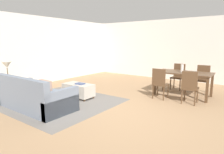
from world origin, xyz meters
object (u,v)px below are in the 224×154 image
object	(u,v)px
dining_chair_near_right	(190,86)
side_table	(9,84)
dining_chair_far_left	(178,75)
ottoman_table	(78,90)
couch	(34,97)
book_on_ottoman	(80,84)
vase_centerpiece	(182,68)
dining_chair_near_left	(160,82)
dining_table	(183,75)
dining_chair_far_right	(203,77)
table_lamp	(7,66)

from	to	relation	value
dining_chair_near_right	side_table	bearing A→B (deg)	-149.50
dining_chair_near_right	dining_chair_far_left	size ratio (longest dim) A/B	1.00
ottoman_table	side_table	bearing A→B (deg)	-139.32
couch	book_on_ottoman	size ratio (longest dim) A/B	8.12
side_table	vase_centerpiece	xyz separation A→B (m)	(4.03, 3.39, 0.41)
ottoman_table	dining_chair_near_left	world-z (taller)	dining_chair_near_left
couch	book_on_ottoman	world-z (taller)	couch
dining_table	dining_chair_far_left	xyz separation A→B (m)	(-0.40, 0.80, -0.15)
dining_table	dining_chair_far_right	bearing A→B (deg)	61.70
table_lamp	vase_centerpiece	size ratio (longest dim) A/B	2.19
ottoman_table	dining_chair_far_left	bearing A→B (deg)	53.73
dining_table	dining_chair_far_right	distance (m)	0.89
ottoman_table	dining_table	size ratio (longest dim) A/B	0.58
dining_chair_near_left	vase_centerpiece	bearing A→B (deg)	61.41
ottoman_table	side_table	distance (m)	2.05
dining_chair_far_left	dining_chair_far_right	xyz separation A→B (m)	(0.82, -0.02, 0.00)
couch	dining_chair_near_right	distance (m)	4.11
table_lamp	dining_chair_far_right	distance (m)	6.16
dining_chair_near_left	side_table	bearing A→B (deg)	-143.91
ottoman_table	table_lamp	size ratio (longest dim) A/B	1.83
dining_chair_far_left	book_on_ottoman	xyz separation A→B (m)	(-2.04, -2.89, -0.08)
couch	dining_chair_near_right	bearing A→B (deg)	40.57
table_lamp	dining_chair_near_left	xyz separation A→B (m)	(3.62, 2.64, -0.49)
ottoman_table	dining_chair_near_right	xyz separation A→B (m)	(2.93, 1.31, 0.28)
ottoman_table	dining_chair_far_right	xyz separation A→B (m)	(2.94, 2.87, 0.28)
dining_chair_near_right	table_lamp	bearing A→B (deg)	-149.50
table_lamp	dining_chair_far_left	world-z (taller)	table_lamp
couch	dining_chair_near_left	bearing A→B (deg)	49.75
vase_centerpiece	book_on_ottoman	distance (m)	3.19
ottoman_table	dining_chair_near_right	world-z (taller)	dining_chair_near_right
ottoman_table	vase_centerpiece	distance (m)	3.28
table_lamp	vase_centerpiece	distance (m)	5.26
ottoman_table	dining_chair_near_right	bearing A→B (deg)	24.03
side_table	dining_chair_near_left	bearing A→B (deg)	36.09
dining_table	table_lamp	bearing A→B (deg)	-139.94
side_table	table_lamp	size ratio (longest dim) A/B	1.13
ottoman_table	dining_chair_near_right	size ratio (longest dim) A/B	1.04
dining_chair_far_left	book_on_ottoman	size ratio (longest dim) A/B	3.54
vase_centerpiece	dining_chair_near_right	bearing A→B (deg)	-59.13
dining_chair_far_left	book_on_ottoman	bearing A→B (deg)	-125.16
dining_chair_near_right	dining_chair_far_right	size ratio (longest dim) A/B	1.00
dining_chair_near_right	dining_chair_far_right	distance (m)	1.56
dining_chair_far_right	book_on_ottoman	bearing A→B (deg)	-134.88
dining_chair_near_left	book_on_ottoman	world-z (taller)	dining_chair_near_left
couch	dining_chair_near_right	xyz separation A→B (m)	(3.12, 2.67, 0.23)
table_lamp	dining_chair_near_left	distance (m)	4.51
dining_table	vase_centerpiece	world-z (taller)	vase_centerpiece
dining_chair_far_right	vase_centerpiece	size ratio (longest dim) A/B	3.84
book_on_ottoman	dining_chair_near_right	bearing A→B (deg)	24.72
vase_centerpiece	table_lamp	bearing A→B (deg)	-139.95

